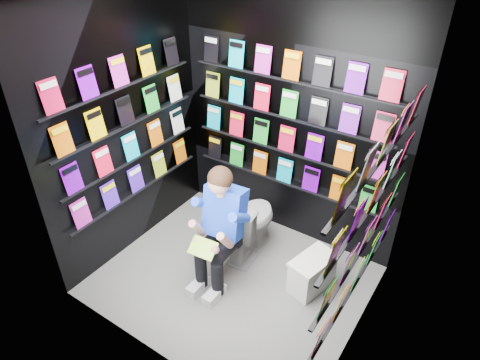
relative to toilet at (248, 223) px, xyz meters
The scene contains 13 objects.
floor 0.58m from the toilet, 76.92° to the right, with size 2.40×2.40×0.00m, color slate.
wall_back 1.09m from the toilet, 79.67° to the left, with size 2.40×0.04×2.60m, color black.
wall_front 1.72m from the toilet, 85.94° to the right, with size 2.40×0.04×2.60m, color black.
wall_left 1.51m from the toilet, 158.18° to the right, with size 0.04×2.00×2.60m, color black.
wall_right 1.66m from the toilet, 18.65° to the right, with size 0.04×2.00×2.60m, color black.
comics_back 1.08m from the toilet, 79.10° to the left, with size 2.10×0.06×1.37m, color red, non-canonical shape.
comics_left 1.49m from the toilet, 157.63° to the right, with size 0.06×1.70×1.37m, color red, non-canonical shape.
comics_right 1.64m from the toilet, 19.06° to the right, with size 0.06×1.70×1.37m, color red, non-canonical shape.
toilet is the anchor object (origin of this frame).
longbox 0.81m from the toilet, ahead, with size 0.24×0.44×0.33m, color white.
longbox_lid 0.78m from the toilet, ahead, with size 0.26×0.46×0.03m, color white.
reader 0.54m from the toilet, 90.00° to the right, with size 0.49×0.72×1.32m, color #022CC7, non-canonical shape.
held_comic 0.76m from the toilet, 90.00° to the right, with size 0.25×0.01×0.17m, color green.
Camera 1 is at (1.70, -2.41, 3.09)m, focal length 32.00 mm.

